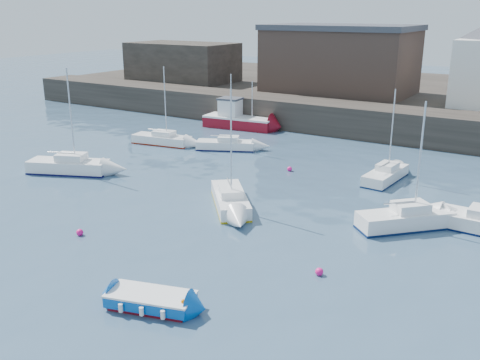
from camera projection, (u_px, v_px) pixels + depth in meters
The scene contains 16 objects.
water at pixel (105, 276), 25.22m from camera, with size 220.00×220.00×0.00m, color #2D4760.
quay_wall at pixel (363, 120), 52.99m from camera, with size 90.00×5.00×3.00m, color #28231E.
land_strip at pixel (412, 97), 67.54m from camera, with size 90.00×32.00×2.80m, color #28231E.
warehouse at pixel (340, 59), 60.93m from camera, with size 16.40×10.40×7.60m.
bldg_west at pixel (182, 62), 71.68m from camera, with size 14.00×8.00×5.00m.
blue_dinghy at pixel (151, 300), 22.35m from camera, with size 3.99×2.56×0.70m.
fishing_boat at pixel (238, 119), 56.66m from camera, with size 7.82×3.66×5.00m.
sailboat_a at pixel (69, 166), 40.93m from camera, with size 6.40×4.23×7.97m.
sailboat_b at pixel (230, 199), 33.94m from camera, with size 5.25×5.69×7.57m.
sailboat_c at pixel (406, 219), 30.55m from camera, with size 5.14×5.21×7.30m.
sailboat_e at pixel (162, 139), 49.74m from camera, with size 5.79×2.64×7.17m.
sailboat_f at pixel (386, 175), 39.03m from camera, with size 2.03×5.24×6.67m.
sailboat_h at pixel (226, 145), 47.89m from camera, with size 5.42×3.76×6.70m.
buoy_near at pixel (80, 235), 29.72m from camera, with size 0.39×0.39×0.39m, color #FF147E.
buoy_mid at pixel (319, 275), 25.27m from camera, with size 0.39×0.39×0.39m, color #FF147E.
buoy_far at pixel (290, 171), 41.57m from camera, with size 0.38×0.38×0.38m, color #FF147E.
Camera 1 is at (17.47, -15.78, 11.97)m, focal length 40.00 mm.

